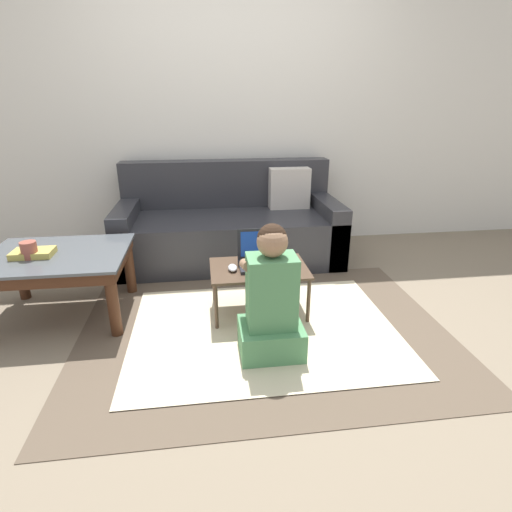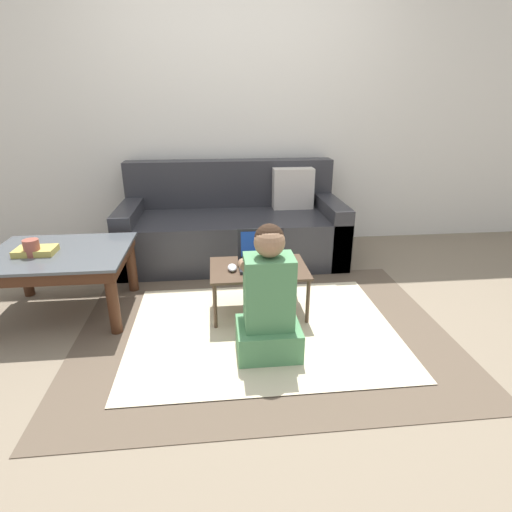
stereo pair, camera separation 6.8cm
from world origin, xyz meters
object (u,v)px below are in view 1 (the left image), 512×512
object	(u,v)px
coffee_table	(58,264)
laptop_desk	(259,272)
computer_mouse	(233,268)
book_on_table	(33,253)
cup_on_table	(29,250)
laptop	(262,260)
person_seated	(271,302)
couch	(231,227)

from	to	relation	value
coffee_table	laptop_desk	size ratio (longest dim) A/B	1.37
computer_mouse	book_on_table	bearing A→B (deg)	174.51
computer_mouse	book_on_table	xyz separation A→B (m)	(-1.21, 0.12, 0.12)
computer_mouse	cup_on_table	distance (m)	1.23
laptop_desk	book_on_table	distance (m)	1.40
coffee_table	computer_mouse	size ratio (longest dim) A/B	8.11
book_on_table	laptop_desk	bearing A→B (deg)	-3.83
laptop	cup_on_table	distance (m)	1.42
computer_mouse	book_on_table	distance (m)	1.22
coffee_table	cup_on_table	size ratio (longest dim) A/B	8.22
coffee_table	laptop	size ratio (longest dim) A/B	2.81
person_seated	book_on_table	world-z (taller)	person_seated
laptop	person_seated	distance (m)	0.50
laptop_desk	laptop	xyz separation A→B (m)	(0.03, 0.03, 0.07)
laptop	couch	bearing A→B (deg)	97.54
couch	laptop	distance (m)	1.01
computer_mouse	couch	bearing A→B (deg)	86.51
coffee_table	couch	bearing A→B (deg)	38.03
book_on_table	couch	bearing A→B (deg)	36.29
laptop	cup_on_table	size ratio (longest dim) A/B	2.92
coffee_table	book_on_table	distance (m)	0.15
cup_on_table	laptop_desk	bearing A→B (deg)	-2.48
couch	person_seated	world-z (taller)	couch
person_seated	computer_mouse	bearing A→B (deg)	111.20
laptop	book_on_table	distance (m)	1.41
computer_mouse	cup_on_table	bearing A→B (deg)	176.04
laptop	person_seated	size ratio (longest dim) A/B	0.40
laptop_desk	book_on_table	size ratio (longest dim) A/B	2.64
laptop	computer_mouse	distance (m)	0.20
cup_on_table	coffee_table	bearing A→B (deg)	27.71
laptop_desk	cup_on_table	xyz separation A→B (m)	(-1.39, 0.06, 0.20)
laptop	book_on_table	world-z (taller)	laptop
computer_mouse	person_seated	world-z (taller)	person_seated
laptop_desk	coffee_table	bearing A→B (deg)	174.31
couch	book_on_table	size ratio (longest dim) A/B	7.93
coffee_table	book_on_table	xyz separation A→B (m)	(-0.12, -0.03, 0.09)
couch	person_seated	xyz separation A→B (m)	(0.11, -1.50, 0.04)
laptop	coffee_table	bearing A→B (deg)	175.63
computer_mouse	laptop_desk	bearing A→B (deg)	7.95
coffee_table	computer_mouse	distance (m)	1.10
coffee_table	person_seated	size ratio (longest dim) A/B	1.13
cup_on_table	book_on_table	size ratio (longest dim) A/B	0.44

